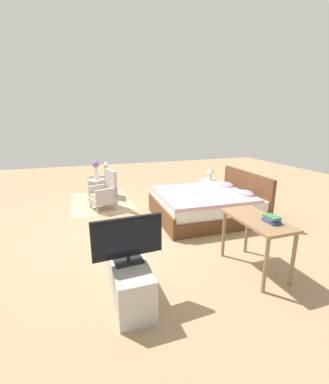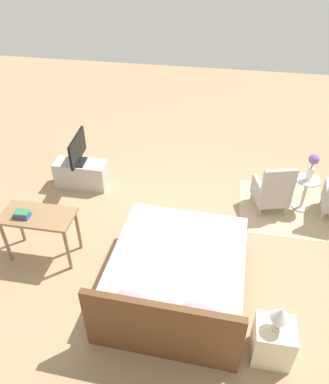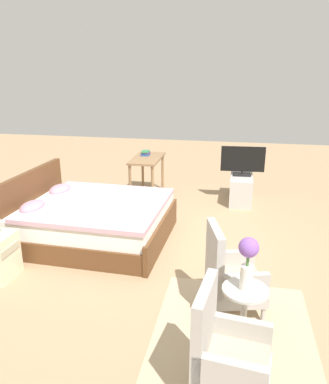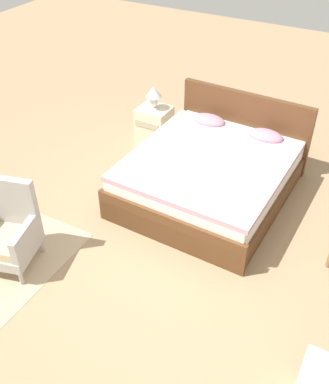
{
  "view_description": "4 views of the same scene",
  "coord_description": "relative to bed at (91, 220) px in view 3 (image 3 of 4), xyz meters",
  "views": [
    {
      "loc": [
        4.65,
        -1.49,
        2.04
      ],
      "look_at": [
        0.04,
        0.09,
        0.69
      ],
      "focal_mm": 24.0,
      "sensor_mm": 36.0,
      "label": 1
    },
    {
      "loc": [
        -0.47,
        4.36,
        4.2
      ],
      "look_at": [
        0.32,
        -0.1,
        0.75
      ],
      "focal_mm": 35.0,
      "sensor_mm": 36.0,
      "label": 2
    },
    {
      "loc": [
        -4.78,
        -0.9,
        2.4
      ],
      "look_at": [
        0.23,
        0.07,
        0.7
      ],
      "focal_mm": 35.0,
      "sensor_mm": 36.0,
      "label": 3
    },
    {
      "loc": [
        1.57,
        -3.07,
        3.44
      ],
      "look_at": [
        -0.05,
        -0.09,
        0.82
      ],
      "focal_mm": 42.0,
      "sensor_mm": 36.0,
      "label": 4
    }
  ],
  "objects": [
    {
      "name": "flower_vase",
      "position": [
        -1.89,
        -2.16,
        0.6
      ],
      "size": [
        0.17,
        0.17,
        0.48
      ],
      "color": "silver",
      "rests_on": "side_table"
    },
    {
      "name": "tv_flatscreen",
      "position": [
        2.11,
        -2.14,
        0.48
      ],
      "size": [
        0.22,
        0.8,
        0.54
      ],
      "color": "black",
      "rests_on": "tv_stand"
    },
    {
      "name": "bed",
      "position": [
        0.0,
        0.0,
        0.0
      ],
      "size": [
        1.85,
        2.14,
        0.96
      ],
      "color": "brown",
      "rests_on": "ground_plane"
    },
    {
      "name": "armchair_by_window_right",
      "position": [
        -1.33,
        -2.03,
        0.08
      ],
      "size": [
        0.66,
        0.66,
        0.92
      ],
      "color": "#ADA8A3",
      "rests_on": "floor_rug"
    },
    {
      "name": "tv_stand",
      "position": [
        2.11,
        -2.14,
        -0.05
      ],
      "size": [
        0.96,
        0.4,
        0.5
      ],
      "color": "#B7B2AD",
      "rests_on": "ground_plane"
    },
    {
      "name": "armchair_by_window_left",
      "position": [
        -2.45,
        -2.02,
        0.08
      ],
      "size": [
        0.6,
        0.6,
        0.92
      ],
      "color": "#ADA8A3",
      "rests_on": "floor_rug"
    },
    {
      "name": "vanity_desk",
      "position": [
        2.04,
        -0.34,
        0.36
      ],
      "size": [
        1.04,
        0.52,
        0.77
      ],
      "color": "#8E6B47",
      "rests_on": "ground_plane"
    },
    {
      "name": "book_stack",
      "position": [
        2.22,
        -0.27,
        0.52
      ],
      "size": [
        0.22,
        0.15,
        0.09
      ],
      "color": "#284C8E",
      "rests_on": "vanity_desk"
    },
    {
      "name": "side_table",
      "position": [
        -1.89,
        -2.16,
        0.08
      ],
      "size": [
        0.4,
        0.4,
        0.61
      ],
      "color": "beige",
      "rests_on": "ground_plane"
    },
    {
      "name": "floor_rug",
      "position": [
        -1.89,
        -2.08,
        -0.29
      ],
      "size": [
        2.1,
        1.5,
        0.01
      ],
      "color": "tan",
      "rests_on": "ground_plane"
    },
    {
      "name": "ground_plane",
      "position": [
        0.05,
        -1.1,
        -0.3
      ],
      "size": [
        16.0,
        16.0,
        0.0
      ],
      "primitive_type": "plane",
      "color": "#A38460"
    }
  ]
}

